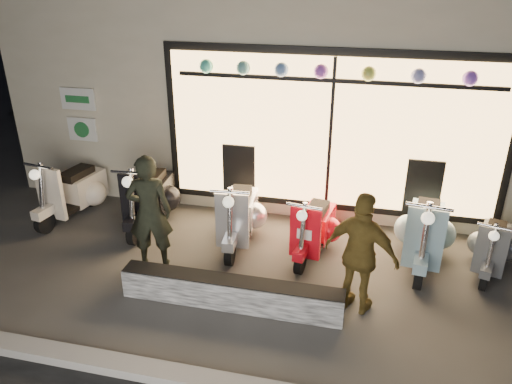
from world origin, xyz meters
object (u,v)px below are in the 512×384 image
scooter_red (315,225)px  woman (361,254)px  graffiti_barrier (231,293)px  scooter_silver (239,213)px  man (150,212)px

scooter_red → woman: woman is taller
graffiti_barrier → scooter_silver: 1.77m
scooter_red → man: bearing=-147.5°
man → woman: size_ratio=1.06×
man → scooter_red: bearing=-172.5°
scooter_red → man: size_ratio=0.82×
graffiti_barrier → man: bearing=153.5°
scooter_silver → woman: woman is taller
man → woman: 2.94m
man → woman: bearing=156.6°
scooter_silver → woman: size_ratio=0.96×
man → graffiti_barrier: bearing=137.2°
graffiti_barrier → scooter_silver: bearing=101.5°
scooter_red → man: 2.46m
scooter_silver → man: 1.51m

